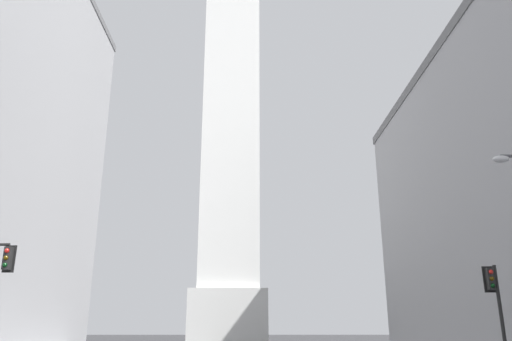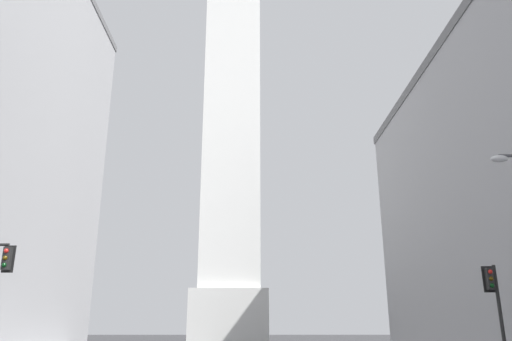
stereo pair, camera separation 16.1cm
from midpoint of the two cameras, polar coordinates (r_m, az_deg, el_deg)
obelisk at (r=66.18m, az=-2.83°, el=6.16°), size 8.87×8.87×60.44m
traffic_light_mid_right at (r=28.55m, az=25.60°, el=-13.20°), size 0.77×0.51×5.11m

